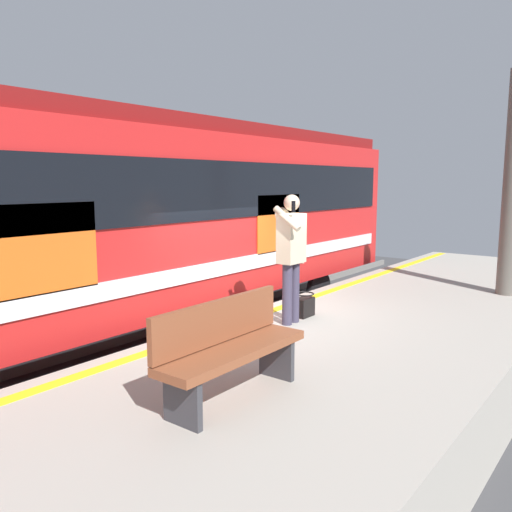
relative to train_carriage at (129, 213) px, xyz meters
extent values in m
plane|color=#3D3D3F|center=(-0.50, 1.90, -2.42)|extent=(25.89, 25.89, 0.00)
cube|color=#9E998E|center=(-0.50, 3.78, -1.94)|extent=(17.26, 3.75, 0.95)
cube|color=yellow|center=(-0.50, 2.20, -1.46)|extent=(16.91, 0.16, 0.01)
cube|color=slate|center=(-0.50, 0.71, -2.34)|extent=(22.44, 0.08, 0.16)
cube|color=slate|center=(-0.50, -0.72, -2.34)|extent=(22.44, 0.08, 0.16)
cube|color=red|center=(0.00, -0.01, -0.10)|extent=(12.91, 2.73, 2.73)
cube|color=maroon|center=(0.00, -0.01, 1.38)|extent=(12.65, 2.51, 0.24)
cube|color=black|center=(0.00, 1.38, 0.37)|extent=(12.26, 0.03, 0.90)
cube|color=silver|center=(0.00, 1.38, -0.85)|extent=(12.26, 0.03, 0.24)
cube|color=#D85919|center=(-2.26, 1.38, -0.24)|extent=(1.28, 0.02, 1.02)
cube|color=#D85919|center=(2.26, 1.38, -0.24)|extent=(1.28, 0.02, 1.02)
cylinder|color=black|center=(-4.19, 1.09, -1.84)|extent=(0.84, 0.12, 0.84)
cylinder|color=black|center=(-4.19, -1.10, -1.84)|extent=(0.84, 0.12, 0.84)
cylinder|color=#383347|center=(-0.60, 2.81, -1.04)|extent=(0.14, 0.14, 0.86)
cylinder|color=#383347|center=(-0.42, 2.81, -1.04)|extent=(0.14, 0.14, 0.86)
cube|color=beige|center=(-0.51, 2.81, -0.27)|extent=(0.40, 0.24, 0.68)
sphere|color=beige|center=(-0.51, 2.65, 0.05)|extent=(0.20, 0.20, 0.20)
sphere|color=beige|center=(-0.51, 2.81, 0.22)|extent=(0.22, 0.22, 0.22)
cylinder|color=beige|center=(-0.76, 2.81, -0.34)|extent=(0.09, 0.09, 0.61)
cylinder|color=beige|center=(-0.28, 2.89, 0.02)|extent=(0.09, 0.42, 0.33)
cube|color=black|center=(-0.28, 2.99, 0.18)|extent=(0.07, 0.02, 0.15)
cube|color=black|center=(-0.94, 2.77, -1.33)|extent=(0.32, 0.18, 0.28)
torus|color=black|center=(-0.94, 2.77, -1.13)|extent=(0.29, 0.29, 0.02)
cube|color=brown|center=(1.91, 3.82, -1.02)|extent=(1.65, 0.44, 0.08)
cube|color=brown|center=(1.91, 3.63, -0.77)|extent=(1.65, 0.06, 0.40)
cube|color=#333338|center=(1.25, 3.82, -1.24)|extent=(0.06, 0.40, 0.45)
cube|color=#333338|center=(2.57, 3.82, -1.24)|extent=(0.06, 0.40, 0.45)
camera|label=1|loc=(5.33, 6.70, 0.51)|focal=36.03mm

